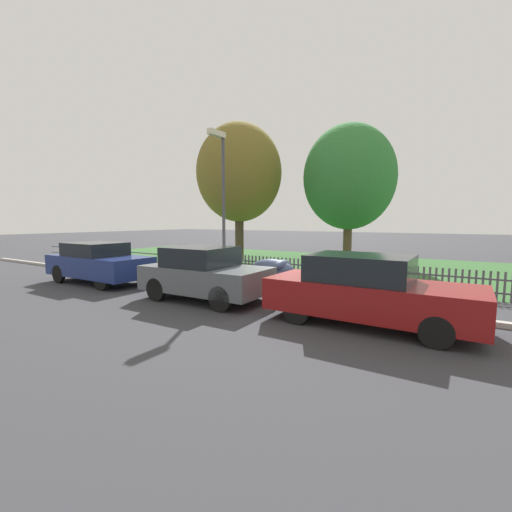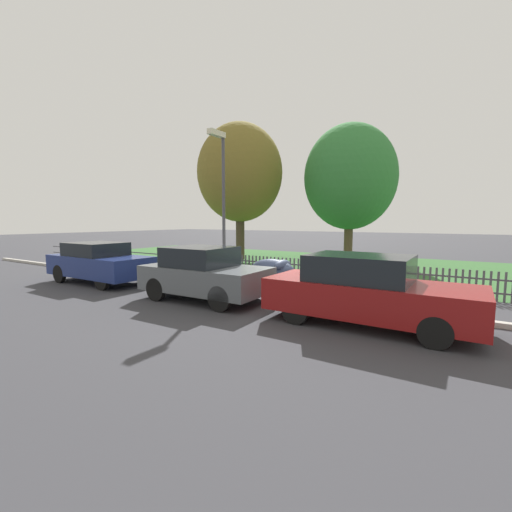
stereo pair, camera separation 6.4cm
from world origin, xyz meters
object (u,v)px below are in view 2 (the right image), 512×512
object	(u,v)px
parked_car_black_saloon	(204,273)
tree_behind_motorcycle	(350,177)
parked_car_silver_hatchback	(99,262)
covered_motorcycle	(273,270)
street_lamp	(222,190)
tree_nearest_kerb	(240,173)
parked_car_navy_estate	(366,291)

from	to	relation	value
parked_car_black_saloon	tree_behind_motorcycle	size ratio (longest dim) A/B	0.49
parked_car_silver_hatchback	covered_motorcycle	world-z (taller)	parked_car_silver_hatchback
parked_car_black_saloon	street_lamp	bearing A→B (deg)	112.35
tree_nearest_kerb	street_lamp	distance (m)	8.71
parked_car_black_saloon	parked_car_navy_estate	distance (m)	4.64
parked_car_black_saloon	parked_car_silver_hatchback	bearing A→B (deg)	178.76
parked_car_black_saloon	tree_nearest_kerb	xyz separation A→B (m)	(-5.21, 9.26, 4.31)
parked_car_navy_estate	street_lamp	size ratio (longest dim) A/B	0.85
parked_car_black_saloon	parked_car_navy_estate	world-z (taller)	parked_car_navy_estate
parked_car_navy_estate	covered_motorcycle	size ratio (longest dim) A/B	2.46
parked_car_silver_hatchback	street_lamp	distance (m)	5.37
tree_nearest_kerb	tree_behind_motorcycle	world-z (taller)	tree_nearest_kerb
parked_car_silver_hatchback	covered_motorcycle	xyz separation A→B (m)	(5.96, 2.62, -0.16)
tree_nearest_kerb	parked_car_silver_hatchback	bearing A→B (deg)	-89.49
parked_car_black_saloon	tree_nearest_kerb	world-z (taller)	tree_nearest_kerb
parked_car_silver_hatchback	covered_motorcycle	size ratio (longest dim) A/B	2.29
tree_behind_motorcycle	street_lamp	size ratio (longest dim) A/B	1.45
parked_car_navy_estate	tree_behind_motorcycle	world-z (taller)	tree_behind_motorcycle
parked_car_navy_estate	street_lamp	world-z (taller)	street_lamp
covered_motorcycle	tree_nearest_kerb	world-z (taller)	tree_nearest_kerb
tree_behind_motorcycle	covered_motorcycle	bearing A→B (deg)	-88.18
parked_car_silver_hatchback	tree_nearest_kerb	distance (m)	10.21
parked_car_silver_hatchback	parked_car_navy_estate	distance (m)	9.77
covered_motorcycle	tree_nearest_kerb	xyz separation A→B (m)	(-6.04, 6.63, 4.48)
parked_car_silver_hatchback	tree_behind_motorcycle	size ratio (longest dim) A/B	0.55
parked_car_silver_hatchback	parked_car_navy_estate	xyz separation A→B (m)	(9.77, 0.06, 0.00)
tree_nearest_kerb	parked_car_black_saloon	bearing A→B (deg)	-60.62
parked_car_silver_hatchback	covered_motorcycle	bearing A→B (deg)	23.47
parked_car_silver_hatchback	parked_car_navy_estate	bearing A→B (deg)	0.10
parked_car_silver_hatchback	tree_behind_motorcycle	xyz separation A→B (m)	(5.66, 11.84, 3.96)
covered_motorcycle	parked_car_black_saloon	bearing A→B (deg)	-105.49
covered_motorcycle	street_lamp	size ratio (longest dim) A/B	0.35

